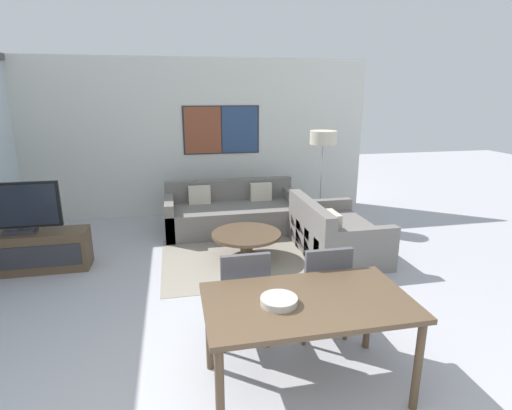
{
  "coord_description": "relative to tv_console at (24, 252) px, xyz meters",
  "views": [
    {
      "loc": [
        -0.28,
        -1.65,
        2.21
      ],
      "look_at": [
        0.63,
        2.7,
        0.95
      ],
      "focal_mm": 28.0,
      "sensor_mm": 36.0,
      "label": 1
    }
  ],
  "objects": [
    {
      "name": "wall_back",
      "position": [
        2.22,
        2.16,
        1.15
      ],
      "size": [
        6.71,
        0.09,
        2.8
      ],
      "color": "silver",
      "rests_on": "ground_plane"
    },
    {
      "name": "area_rug",
      "position": [
        2.83,
        -0.19,
        -0.25
      ],
      "size": [
        2.29,
        1.83,
        0.01
      ],
      "color": "gray",
      "rests_on": "ground_plane"
    },
    {
      "name": "tv_console",
      "position": [
        0.0,
        0.0,
        0.0
      ],
      "size": [
        1.56,
        0.42,
        0.51
      ],
      "color": "brown",
      "rests_on": "ground_plane"
    },
    {
      "name": "television",
      "position": [
        0.0,
        0.0,
        0.57
      ],
      "size": [
        1.01,
        0.2,
        0.65
      ],
      "color": "#2D2D33",
      "rests_on": "tv_console"
    },
    {
      "name": "sofa_main",
      "position": [
        2.83,
        1.11,
        0.01
      ],
      "size": [
        2.18,
        0.99,
        0.78
      ],
      "color": "slate",
      "rests_on": "ground_plane"
    },
    {
      "name": "sofa_side",
      "position": [
        4.05,
        -0.26,
        0.01
      ],
      "size": [
        0.99,
        1.53,
        0.78
      ],
      "rotation": [
        0.0,
        0.0,
        1.57
      ],
      "color": "slate",
      "rests_on": "ground_plane"
    },
    {
      "name": "coffee_table",
      "position": [
        2.83,
        -0.19,
        0.03
      ],
      "size": [
        0.94,
        0.94,
        0.37
      ],
      "color": "brown",
      "rests_on": "ground_plane"
    },
    {
      "name": "dining_table",
      "position": [
        2.83,
        -2.73,
        0.42
      ],
      "size": [
        1.52,
        0.86,
        0.75
      ],
      "color": "brown",
      "rests_on": "ground_plane"
    },
    {
      "name": "dining_chair_left",
      "position": [
        2.46,
        -2.06,
        0.26
      ],
      "size": [
        0.46,
        0.46,
        0.91
      ],
      "color": "#4C4C51",
      "rests_on": "ground_plane"
    },
    {
      "name": "dining_chair_centre",
      "position": [
        3.19,
        -2.1,
        0.26
      ],
      "size": [
        0.46,
        0.46,
        0.91
      ],
      "color": "#4C4C51",
      "rests_on": "ground_plane"
    },
    {
      "name": "fruit_bowl",
      "position": [
        2.6,
        -2.75,
        0.53
      ],
      "size": [
        0.27,
        0.27,
        0.05
      ],
      "color": "#B7B2A8",
      "rests_on": "dining_table"
    },
    {
      "name": "floor_lamp",
      "position": [
        4.35,
        1.02,
        1.16
      ],
      "size": [
        0.44,
        0.44,
        1.61
      ],
      "color": "#2D2D33",
      "rests_on": "ground_plane"
    }
  ]
}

